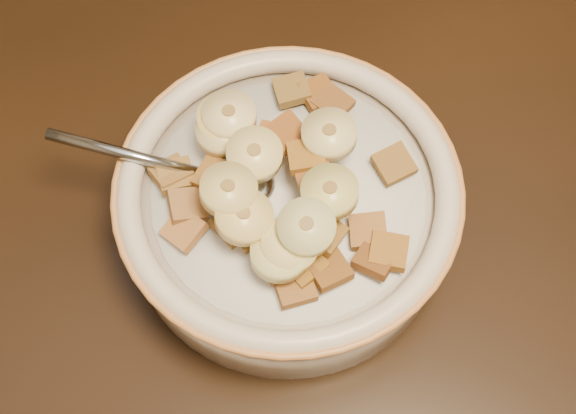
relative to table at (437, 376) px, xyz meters
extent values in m
cube|color=black|center=(0.00, 0.00, 0.00)|extent=(1.41, 0.92, 0.04)
cylinder|color=beige|center=(-0.06, 0.11, 0.04)|extent=(0.19, 0.19, 0.05)
cylinder|color=silver|center=(-0.06, 0.11, 0.07)|extent=(0.16, 0.16, 0.00)
ellipsoid|color=#9098A3|center=(-0.09, 0.12, 0.07)|extent=(0.06, 0.05, 0.01)
cube|color=#9C652D|center=(-0.03, 0.07, 0.07)|extent=(0.02, 0.02, 0.01)
cube|color=brown|center=(-0.05, 0.14, 0.08)|extent=(0.03, 0.03, 0.01)
cube|color=brown|center=(-0.12, 0.13, 0.07)|extent=(0.02, 0.02, 0.01)
cube|color=olive|center=(-0.12, 0.10, 0.07)|extent=(0.03, 0.03, 0.01)
cube|color=olive|center=(-0.05, 0.12, 0.09)|extent=(0.02, 0.02, 0.01)
cube|color=olive|center=(-0.12, 0.14, 0.07)|extent=(0.03, 0.03, 0.01)
cube|color=olive|center=(-0.12, 0.11, 0.07)|extent=(0.02, 0.02, 0.01)
cube|color=brown|center=(-0.08, 0.07, 0.08)|extent=(0.03, 0.03, 0.01)
cube|color=olive|center=(-0.06, 0.08, 0.08)|extent=(0.03, 0.03, 0.01)
cube|color=#9C5E25|center=(-0.06, 0.14, 0.08)|extent=(0.03, 0.03, 0.01)
cube|color=brown|center=(-0.03, 0.13, 0.08)|extent=(0.02, 0.02, 0.01)
cube|color=brown|center=(-0.10, 0.09, 0.08)|extent=(0.03, 0.03, 0.01)
cube|color=brown|center=(-0.05, 0.10, 0.09)|extent=(0.02, 0.02, 0.01)
cube|color=brown|center=(-0.07, 0.06, 0.07)|extent=(0.03, 0.03, 0.01)
cube|color=brown|center=(-0.02, 0.16, 0.07)|extent=(0.03, 0.03, 0.01)
cube|color=brown|center=(-0.03, 0.05, 0.07)|extent=(0.03, 0.03, 0.01)
cube|color=brown|center=(-0.07, 0.05, 0.07)|extent=(0.02, 0.02, 0.01)
cube|color=brown|center=(-0.08, 0.13, 0.08)|extent=(0.03, 0.03, 0.01)
cube|color=brown|center=(-0.03, 0.17, 0.07)|extent=(0.02, 0.02, 0.01)
cube|color=brown|center=(-0.09, 0.09, 0.08)|extent=(0.02, 0.02, 0.01)
cube|color=brown|center=(-0.05, 0.07, 0.08)|extent=(0.03, 0.03, 0.01)
cube|color=brown|center=(-0.04, 0.17, 0.07)|extent=(0.02, 0.02, 0.01)
cube|color=brown|center=(-0.02, 0.06, 0.07)|extent=(0.03, 0.03, 0.01)
cube|color=brown|center=(0.00, 0.11, 0.07)|extent=(0.02, 0.02, 0.01)
cube|color=brown|center=(-0.10, 0.12, 0.08)|extent=(0.03, 0.03, 0.01)
cube|color=brown|center=(-0.05, 0.05, 0.07)|extent=(0.02, 0.02, 0.01)
cylinder|color=beige|center=(-0.08, 0.07, 0.09)|extent=(0.04, 0.04, 0.01)
cylinder|color=#EBCD72|center=(-0.09, 0.15, 0.09)|extent=(0.04, 0.04, 0.02)
cylinder|color=#C8BC7C|center=(-0.06, 0.07, 0.10)|extent=(0.04, 0.04, 0.02)
cylinder|color=#EBCA7C|center=(-0.08, 0.12, 0.09)|extent=(0.04, 0.04, 0.01)
cylinder|color=#CDC172|center=(-0.04, 0.09, 0.10)|extent=(0.04, 0.04, 0.01)
cylinder|color=beige|center=(-0.08, 0.15, 0.09)|extent=(0.04, 0.04, 0.01)
cylinder|color=#ECCC7D|center=(-0.07, 0.07, 0.09)|extent=(0.04, 0.04, 0.02)
cylinder|color=beige|center=(-0.03, 0.12, 0.09)|extent=(0.04, 0.04, 0.01)
cylinder|color=tan|center=(-0.10, 0.10, 0.10)|extent=(0.04, 0.04, 0.01)
cylinder|color=#CCBB82|center=(-0.09, 0.15, 0.09)|extent=(0.04, 0.04, 0.01)
cylinder|color=#F9D27C|center=(-0.09, 0.09, 0.09)|extent=(0.04, 0.04, 0.01)
camera|label=1|loc=(-0.12, -0.10, 0.47)|focal=50.00mm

